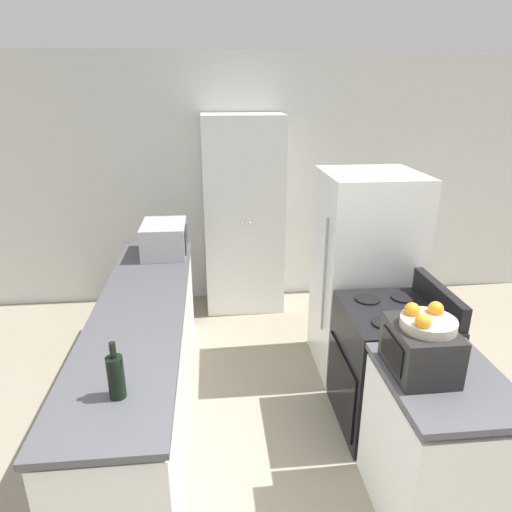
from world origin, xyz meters
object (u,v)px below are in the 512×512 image
at_px(pantry_cabinet, 244,216).
at_px(fruit_bowl, 427,321).
at_px(refrigerator, 364,274).
at_px(toaster_oven, 420,349).
at_px(stove, 388,367).
at_px(wine_bottle, 116,376).
at_px(microwave, 165,239).

xyz_separation_m(pantry_cabinet, fruit_bowl, (0.72, -2.63, 0.17)).
bearing_deg(refrigerator, toaster_oven, -97.56).
xyz_separation_m(stove, refrigerator, (0.04, 0.75, 0.38)).
height_order(stove, wine_bottle, wine_bottle).
bearing_deg(refrigerator, pantry_cabinet, 126.43).
relative_size(pantry_cabinet, toaster_oven, 5.41).
distance_m(refrigerator, fruit_bowl, 1.47).
bearing_deg(toaster_oven, fruit_bowl, -19.09).
xyz_separation_m(pantry_cabinet, stove, (0.85, -1.96, -0.56)).
bearing_deg(microwave, refrigerator, -16.76).
height_order(refrigerator, wine_bottle, refrigerator).
bearing_deg(pantry_cabinet, refrigerator, -53.57).
relative_size(microwave, fruit_bowl, 1.77).
bearing_deg(toaster_oven, refrigerator, 82.44).
relative_size(stove, refrigerator, 0.63).
relative_size(pantry_cabinet, stove, 1.93).
height_order(microwave, wine_bottle, wine_bottle).
relative_size(refrigerator, wine_bottle, 5.68).
height_order(stove, toaster_oven, toaster_oven).
xyz_separation_m(stove, fruit_bowl, (-0.13, -0.67, 0.73)).
bearing_deg(pantry_cabinet, microwave, -136.04).
height_order(toaster_oven, fruit_bowl, fruit_bowl).
bearing_deg(refrigerator, fruit_bowl, -97.08).
bearing_deg(refrigerator, stove, -93.22).
bearing_deg(pantry_cabinet, toaster_oven, -75.00).
distance_m(stove, fruit_bowl, 1.00).
distance_m(microwave, fruit_bowl, 2.41).
bearing_deg(stove, fruit_bowl, -101.35).
xyz_separation_m(microwave, toaster_oven, (1.45, -1.91, -0.01)).
xyz_separation_m(wine_bottle, fruit_bowl, (1.51, 0.06, 0.18)).
bearing_deg(toaster_oven, pantry_cabinet, 105.00).
relative_size(pantry_cabinet, wine_bottle, 6.92).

